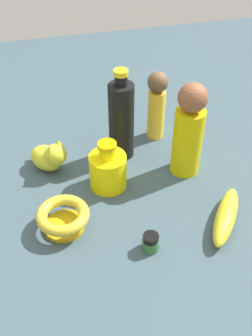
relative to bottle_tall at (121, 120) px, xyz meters
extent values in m
plane|color=#384C56|center=(0.02, 0.13, -0.11)|extent=(2.00, 2.00, 0.00)
cylinder|color=black|center=(0.00, 0.00, -0.01)|extent=(0.07, 0.07, 0.21)
cylinder|color=black|center=(0.00, 0.00, 0.11)|extent=(0.03, 0.03, 0.03)
cylinder|color=yellow|center=(0.00, 0.00, 0.13)|extent=(0.04, 0.04, 0.01)
cylinder|color=yellow|center=(0.06, 0.12, -0.07)|extent=(0.09, 0.09, 0.09)
cylinder|color=yellow|center=(0.06, 0.12, -0.01)|extent=(0.04, 0.04, 0.03)
cylinder|color=#D5AE04|center=(0.06, 0.12, 0.01)|extent=(0.05, 0.05, 0.01)
ellipsoid|color=gold|center=(-0.17, 0.31, -0.09)|extent=(0.15, 0.18, 0.04)
ellipsoid|color=gold|center=(0.21, 0.01, -0.08)|extent=(0.11, 0.11, 0.06)
sphere|color=gold|center=(0.18, 0.04, -0.05)|extent=(0.06, 0.06, 0.06)
cone|color=gold|center=(0.17, 0.03, -0.03)|extent=(0.03, 0.03, 0.03)
cone|color=gold|center=(0.19, 0.05, -0.03)|extent=(0.03, 0.03, 0.03)
ellipsoid|color=gold|center=(0.23, -0.02, -0.09)|extent=(0.04, 0.04, 0.02)
cylinder|color=gold|center=(0.19, 0.23, -0.11)|extent=(0.09, 0.09, 0.01)
torus|color=gold|center=(0.19, 0.23, -0.07)|extent=(0.12, 0.12, 0.03)
cylinder|color=yellow|center=(-0.12, -0.06, -0.04)|extent=(0.06, 0.06, 0.15)
sphere|color=brown|center=(-0.12, -0.06, 0.06)|extent=(0.06, 0.06, 0.06)
cylinder|color=#366D31|center=(0.02, 0.33, -0.10)|extent=(0.04, 0.04, 0.03)
cylinder|color=gold|center=(0.02, 0.33, -0.09)|extent=(0.03, 0.03, 0.00)
cylinder|color=black|center=(0.02, 0.33, -0.08)|extent=(0.03, 0.03, 0.01)
cylinder|color=#D9C209|center=(-0.14, 0.11, -0.02)|extent=(0.09, 0.09, 0.18)
sphere|color=brown|center=(-0.14, 0.11, 0.11)|extent=(0.07, 0.07, 0.07)
camera|label=1|loc=(0.20, 0.82, 0.56)|focal=41.47mm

